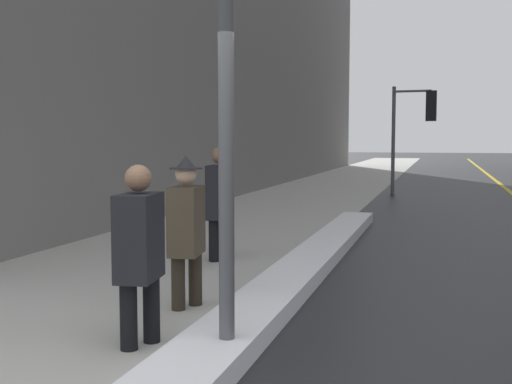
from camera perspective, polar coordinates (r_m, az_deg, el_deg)
sidewalk_slab at (r=19.16m, az=4.57°, el=-0.40°), size 4.00×80.00×0.01m
snow_bank_curb at (r=8.59m, az=4.83°, el=-6.15°), size 0.60×10.23×0.19m
traffic_light_near at (r=19.96m, az=14.18°, el=6.48°), size 1.31×0.33×3.30m
pedestrian_with_shoulder_bag at (r=5.34m, az=-10.29°, el=-4.83°), size 0.35×0.72×1.51m
pedestrian_in_fedora at (r=6.47m, az=-6.21°, el=-2.98°), size 0.34×0.51×1.55m
pedestrian_trailing at (r=8.98m, az=-3.23°, el=-0.55°), size 0.37×0.55×1.60m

